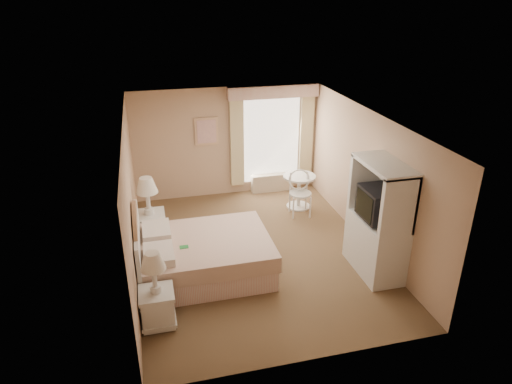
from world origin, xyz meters
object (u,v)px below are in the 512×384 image
object	(u,v)px
bed	(198,255)
nightstand_far	(150,220)
cafe_chair	(300,189)
armoire	(378,228)
nightstand_near	(157,299)
round_table	(299,186)

from	to	relation	value
bed	nightstand_far	bearing A→B (deg)	121.08
bed	nightstand_far	xyz separation A→B (m)	(-0.72, 1.20, 0.14)
cafe_chair	bed	bearing A→B (deg)	-138.00
cafe_chair	armoire	size ratio (longest dim) A/B	0.49
nightstand_near	nightstand_far	xyz separation A→B (m)	(-0.00, 2.32, 0.06)
bed	armoire	size ratio (longest dim) A/B	1.11
nightstand_near	cafe_chair	bearing A→B (deg)	42.72
bed	nightstand_near	size ratio (longest dim) A/B	1.85
nightstand_near	round_table	distance (m)	4.53
bed	nightstand_far	distance (m)	1.41
nightstand_far	cafe_chair	world-z (taller)	nightstand_far
round_table	armoire	size ratio (longest dim) A/B	0.38
nightstand_near	cafe_chair	world-z (taller)	nightstand_near
bed	nightstand_near	distance (m)	1.34
nightstand_far	round_table	xyz separation A→B (m)	(3.21, 0.86, -0.01)
round_table	armoire	bearing A→B (deg)	-80.65
bed	round_table	distance (m)	3.24
bed	nightstand_near	world-z (taller)	bed
bed	cafe_chair	distance (m)	2.98
nightstand_far	armoire	world-z (taller)	armoire
bed	armoire	world-z (taller)	armoire
cafe_chair	armoire	world-z (taller)	armoire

